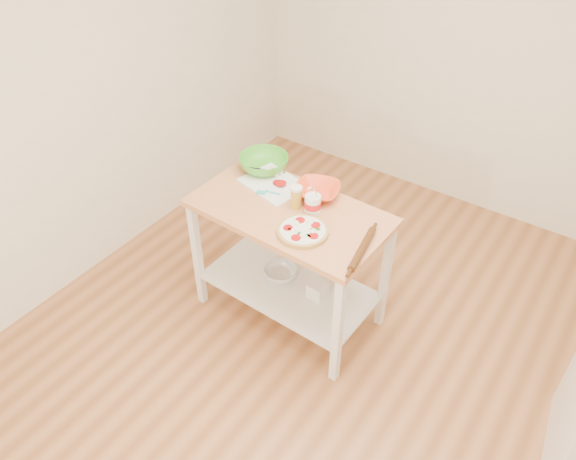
% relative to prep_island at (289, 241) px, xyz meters
% --- Properties ---
extents(room_shell, '(4.04, 4.54, 2.74)m').
position_rel_prep_island_xyz_m(room_shell, '(0.49, -0.27, 0.70)').
color(room_shell, '#B57142').
rests_on(room_shell, ground).
extents(prep_island, '(1.23, 0.70, 0.90)m').
position_rel_prep_island_xyz_m(prep_island, '(0.00, 0.00, 0.00)').
color(prep_island, tan).
rests_on(prep_island, ground).
extents(pizza, '(0.30, 0.30, 0.05)m').
position_rel_prep_island_xyz_m(pizza, '(0.19, -0.14, 0.27)').
color(pizza, tan).
rests_on(pizza, prep_island).
extents(cutting_board, '(0.46, 0.38, 0.04)m').
position_rel_prep_island_xyz_m(cutting_board, '(-0.23, 0.17, 0.26)').
color(cutting_board, white).
rests_on(cutting_board, prep_island).
extents(spatula, '(0.15, 0.08, 0.01)m').
position_rel_prep_island_xyz_m(spatula, '(-0.20, 0.05, 0.27)').
color(spatula, '#34B3B3').
rests_on(spatula, cutting_board).
extents(knife, '(0.26, 0.13, 0.01)m').
position_rel_prep_island_xyz_m(knife, '(-0.40, 0.23, 0.27)').
color(knife, silver).
rests_on(knife, cutting_board).
extents(orange_bowl, '(0.35, 0.35, 0.07)m').
position_rel_prep_island_xyz_m(orange_bowl, '(0.06, 0.22, 0.28)').
color(orange_bowl, '#FD4E26').
rests_on(orange_bowl, prep_island).
extents(green_bowl, '(0.40, 0.40, 0.10)m').
position_rel_prep_island_xyz_m(green_bowl, '(-0.39, 0.27, 0.30)').
color(green_bowl, green).
rests_on(green_bowl, prep_island).
extents(beer_pint, '(0.07, 0.07, 0.15)m').
position_rel_prep_island_xyz_m(beer_pint, '(0.02, 0.05, 0.32)').
color(beer_pint, gold).
rests_on(beer_pint, prep_island).
extents(yogurt_tub, '(0.10, 0.10, 0.21)m').
position_rel_prep_island_xyz_m(yogurt_tub, '(0.13, 0.06, 0.31)').
color(yogurt_tub, white).
rests_on(yogurt_tub, prep_island).
extents(rolling_pin, '(0.11, 0.37, 0.04)m').
position_rel_prep_island_xyz_m(rolling_pin, '(0.55, -0.10, 0.27)').
color(rolling_pin, '#562F13').
rests_on(rolling_pin, prep_island).
extents(shelf_glass_bowl, '(0.25, 0.25, 0.07)m').
position_rel_prep_island_xyz_m(shelf_glass_bowl, '(-0.09, 0.03, -0.35)').
color(shelf_glass_bowl, silver).
rests_on(shelf_glass_bowl, prep_island).
extents(shelf_bin, '(0.11, 0.11, 0.11)m').
position_rel_prep_island_xyz_m(shelf_bin, '(0.21, 0.02, -0.34)').
color(shelf_bin, white).
rests_on(shelf_bin, prep_island).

